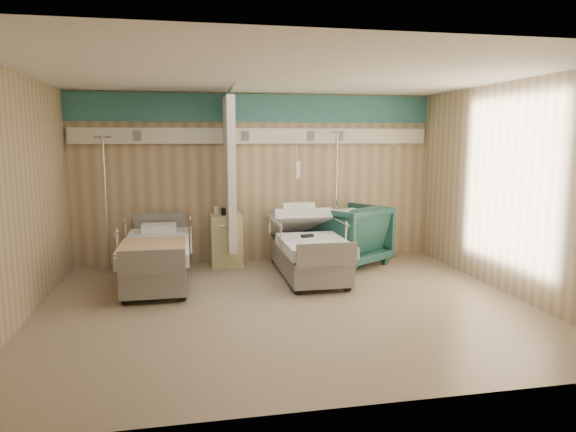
{
  "coord_description": "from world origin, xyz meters",
  "views": [
    {
      "loc": [
        -1.15,
        -6.03,
        2.05
      ],
      "look_at": [
        0.16,
        0.6,
        1.03
      ],
      "focal_mm": 32.0,
      "sensor_mm": 36.0,
      "label": 1
    }
  ],
  "objects": [
    {
      "name": "tan_blanket",
      "position": [
        -1.63,
        0.84,
        0.65
      ],
      "size": [
        0.86,
        1.08,
        0.04
      ],
      "primitive_type": "cube",
      "rotation": [
        0.0,
        0.0,
        -0.01
      ],
      "color": "tan",
      "rests_on": "bed_left"
    },
    {
      "name": "bed_left",
      "position": [
        -1.6,
        1.3,
        0.32
      ],
      "size": [
        1.0,
        2.16,
        0.63
      ],
      "primitive_type": null,
      "color": "silver",
      "rests_on": "ground"
    },
    {
      "name": "visitor_armchair",
      "position": [
        1.43,
        1.9,
        0.5
      ],
      "size": [
        1.47,
        1.48,
        0.99
      ],
      "primitive_type": "imported",
      "rotation": [
        0.0,
        0.0,
        3.69
      ],
      "color": "#1D4843",
      "rests_on": "ground"
    },
    {
      "name": "iv_stand_right",
      "position": [
        1.29,
        2.16,
        0.45
      ],
      "size": [
        0.39,
        0.39,
        2.17
      ],
      "rotation": [
        0.0,
        0.0,
        0.03
      ],
      "color": "silver",
      "rests_on": "ground"
    },
    {
      "name": "waffle_blanket",
      "position": [
        1.41,
        1.87,
        1.03
      ],
      "size": [
        0.87,
        0.82,
        0.08
      ],
      "primitive_type": "cube",
      "rotation": [
        0.0,
        0.0,
        3.55
      ],
      "color": "white",
      "rests_on": "visitor_armchair"
    },
    {
      "name": "call_remote",
      "position": [
        0.55,
        1.14,
        0.65
      ],
      "size": [
        0.2,
        0.13,
        0.04
      ],
      "primitive_type": "cube",
      "rotation": [
        0.0,
        0.0,
        0.33
      ],
      "color": "black",
      "rests_on": "bed_right"
    },
    {
      "name": "white_cup",
      "position": [
        -0.69,
        2.24,
        0.91
      ],
      "size": [
        0.09,
        0.09,
        0.12
      ],
      "primitive_type": "cylinder",
      "rotation": [
        0.0,
        0.0,
        -0.11
      ],
      "color": "white",
      "rests_on": "bedside_cabinet"
    },
    {
      "name": "ground",
      "position": [
        0.0,
        0.0,
        0.0
      ],
      "size": [
        6.0,
        5.0,
        0.0
      ],
      "primitive_type": "cube",
      "color": "gray",
      "rests_on": "ground"
    },
    {
      "name": "bedside_cabinet",
      "position": [
        -0.55,
        2.2,
        0.42
      ],
      "size": [
        0.5,
        0.48,
        0.85
      ],
      "primitive_type": "cube",
      "color": "#CCC17F",
      "rests_on": "ground"
    },
    {
      "name": "bed_right",
      "position": [
        0.6,
        1.3,
        0.32
      ],
      "size": [
        1.0,
        2.16,
        0.63
      ],
      "primitive_type": null,
      "color": "silver",
      "rests_on": "ground"
    },
    {
      "name": "toiletry_bag",
      "position": [
        -0.53,
        2.11,
        0.91
      ],
      "size": [
        0.21,
        0.15,
        0.11
      ],
      "primitive_type": "cube",
      "rotation": [
        0.0,
        0.0,
        -0.1
      ],
      "color": "black",
      "rests_on": "bedside_cabinet"
    },
    {
      "name": "iv_stand_left",
      "position": [
        -2.39,
        2.19,
        0.43
      ],
      "size": [
        0.38,
        0.38,
        2.1
      ],
      "rotation": [
        0.0,
        0.0,
        0.01
      ],
      "color": "silver",
      "rests_on": "ground"
    },
    {
      "name": "room_walls",
      "position": [
        -0.03,
        0.25,
        1.86
      ],
      "size": [
        6.04,
        5.04,
        2.82
      ],
      "color": "tan",
      "rests_on": "ground"
    }
  ]
}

